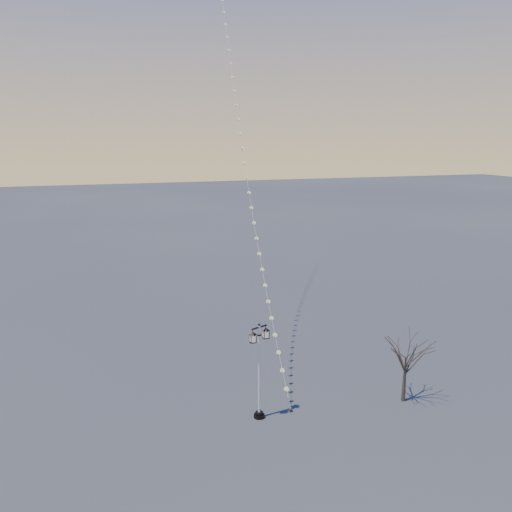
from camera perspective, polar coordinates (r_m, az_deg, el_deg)
name	(u,v)px	position (r m, az deg, el deg)	size (l,w,h in m)	color
ground	(260,429)	(26.70, 0.41, -18.70)	(300.00, 300.00, 0.00)	#444545
street_lamp	(259,366)	(26.29, 0.36, -12.22)	(1.24, 0.76, 5.12)	black
bare_tree	(406,357)	(29.11, 16.39, -10.75)	(2.24, 2.24, 3.71)	#393028
kite_train	(245,135)	(37.83, -1.19, 13.40)	(4.40, 27.73, 28.90)	#30211D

